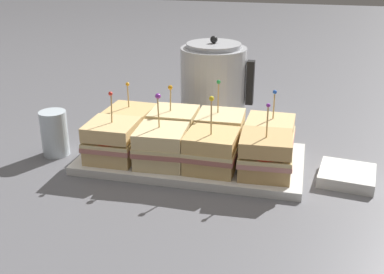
# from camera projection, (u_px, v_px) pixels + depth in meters

# --- Properties ---
(ground_plane) EXTENTS (6.00, 6.00, 0.00)m
(ground_plane) POSITION_uv_depth(u_px,v_px,m) (192.00, 162.00, 1.09)
(ground_plane) COLOR slate
(serving_platter) EXTENTS (0.49, 0.25, 0.02)m
(serving_platter) POSITION_uv_depth(u_px,v_px,m) (192.00, 159.00, 1.09)
(serving_platter) COLOR white
(serving_platter) RESTS_ON ground_plane
(sandwich_front_far_left) EXTENTS (0.11, 0.11, 0.15)m
(sandwich_front_far_left) POSITION_uv_depth(u_px,v_px,m) (112.00, 141.00, 1.06)
(sandwich_front_far_left) COLOR #DBB77A
(sandwich_front_far_left) RESTS_ON serving_platter
(sandwich_front_center_left) EXTENTS (0.11, 0.11, 0.16)m
(sandwich_front_center_left) POSITION_uv_depth(u_px,v_px,m) (162.00, 146.00, 1.03)
(sandwich_front_center_left) COLOR beige
(sandwich_front_center_left) RESTS_ON serving_platter
(sandwich_front_center_right) EXTENTS (0.11, 0.11, 0.16)m
(sandwich_front_center_right) POSITION_uv_depth(u_px,v_px,m) (212.00, 151.00, 1.01)
(sandwich_front_center_right) COLOR tan
(sandwich_front_center_right) RESTS_ON serving_platter
(sandwich_front_far_right) EXTENTS (0.11, 0.11, 0.16)m
(sandwich_front_far_right) POSITION_uv_depth(u_px,v_px,m) (265.00, 155.00, 0.99)
(sandwich_front_far_right) COLOR tan
(sandwich_front_far_right) RESTS_ON serving_platter
(sandwich_back_far_left) EXTENTS (0.11, 0.11, 0.14)m
(sandwich_back_far_left) POSITION_uv_depth(u_px,v_px,m) (131.00, 124.00, 1.16)
(sandwich_back_far_left) COLOR tan
(sandwich_back_far_left) RESTS_ON serving_platter
(sandwich_back_center_left) EXTENTS (0.11, 0.11, 0.15)m
(sandwich_back_center_left) POSITION_uv_depth(u_px,v_px,m) (174.00, 127.00, 1.13)
(sandwich_back_center_left) COLOR beige
(sandwich_back_center_left) RESTS_ON serving_platter
(sandwich_back_center_right) EXTENTS (0.11, 0.11, 0.16)m
(sandwich_back_center_right) POSITION_uv_depth(u_px,v_px,m) (220.00, 131.00, 1.11)
(sandwich_back_center_right) COLOR beige
(sandwich_back_center_right) RESTS_ON serving_platter
(sandwich_back_far_right) EXTENTS (0.11, 0.11, 0.15)m
(sandwich_back_far_right) POSITION_uv_depth(u_px,v_px,m) (270.00, 136.00, 1.09)
(sandwich_back_far_right) COLOR #DBB77A
(sandwich_back_far_right) RESTS_ON serving_platter
(kettle_steel) EXTENTS (0.20, 0.18, 0.23)m
(kettle_steel) POSITION_uv_depth(u_px,v_px,m) (213.00, 82.00, 1.33)
(kettle_steel) COLOR #B7BABF
(kettle_steel) RESTS_ON ground_plane
(drinking_glass) EXTENTS (0.06, 0.06, 0.11)m
(drinking_glass) POSITION_uv_depth(u_px,v_px,m) (54.00, 133.00, 1.12)
(drinking_glass) COLOR silver
(drinking_glass) RESTS_ON ground_plane
(napkin_stack) EXTENTS (0.13, 0.13, 0.02)m
(napkin_stack) POSITION_uv_depth(u_px,v_px,m) (347.00, 175.00, 1.01)
(napkin_stack) COLOR white
(napkin_stack) RESTS_ON ground_plane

